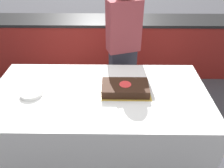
{
  "coord_description": "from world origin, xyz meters",
  "views": [
    {
      "loc": [
        0.15,
        -1.73,
        2.03
      ],
      "look_at": [
        0.13,
        0.0,
        0.82
      ],
      "focal_mm": 35.0,
      "sensor_mm": 36.0,
      "label": 1
    }
  ],
  "objects": [
    {
      "name": "cake",
      "position": [
        0.26,
        0.01,
        0.76
      ],
      "size": [
        0.5,
        0.3,
        0.09
      ],
      "color": "gold",
      "rests_on": "dining_table"
    },
    {
      "name": "plate_stack",
      "position": [
        -0.65,
        -0.04,
        0.74
      ],
      "size": [
        0.22,
        0.22,
        0.04
      ],
      "color": "white",
      "rests_on": "dining_table"
    },
    {
      "name": "back_counter",
      "position": [
        0.0,
        1.62,
        0.46
      ],
      "size": [
        4.4,
        0.58,
        0.92
      ],
      "color": "maroon",
      "rests_on": "ground_plane"
    },
    {
      "name": "side_plate_near_cake",
      "position": [
        0.27,
        0.31,
        0.72
      ],
      "size": [
        0.22,
        0.22,
        0.0
      ],
      "color": "white",
      "rests_on": "dining_table"
    },
    {
      "name": "dining_table",
      "position": [
        0.0,
        0.0,
        0.36
      ],
      "size": [
        2.17,
        1.09,
        0.72
      ],
      "color": "white",
      "rests_on": "ground_plane"
    },
    {
      "name": "side_plate_right_edge",
      "position": [
        0.79,
        0.15,
        0.72
      ],
      "size": [
        0.22,
        0.22,
        0.0
      ],
      "color": "white",
      "rests_on": "dining_table"
    },
    {
      "name": "person_cutting_cake",
      "position": [
        0.26,
        0.77,
        0.86
      ],
      "size": [
        0.43,
        0.31,
        1.65
      ],
      "rotation": [
        0.0,
        0.0,
        -2.82
      ],
      "color": "#282833",
      "rests_on": "ground_plane"
    },
    {
      "name": "ground_plane",
      "position": [
        0.0,
        0.0,
        0.0
      ],
      "size": [
        14.0,
        14.0,
        0.0
      ],
      "primitive_type": "plane",
      "color": "#424247"
    }
  ]
}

